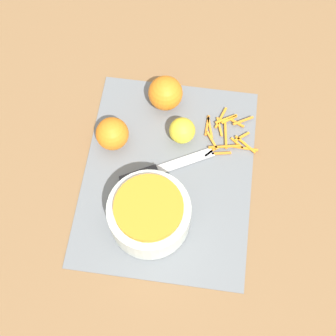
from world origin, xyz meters
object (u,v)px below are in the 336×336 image
Objects in this scene: bowl_speckled at (149,214)px; orange_left at (165,93)px; lemon at (182,131)px; orange_right at (112,134)px; knife at (150,172)px.

bowl_speckled is 2.11× the size of orange_left.
orange_left is 1.35× the size of lemon.
bowl_speckled is at bearing -178.44° from orange_left.
lemon is (0.21, -0.04, -0.02)m from bowl_speckled.
bowl_speckled is 2.85× the size of lemon.
lemon is at bearing -150.00° from orange_left.
orange_right reaches higher than lemon.
knife is 0.19m from orange_left.
orange_left is at bearing 1.56° from bowl_speckled.
orange_right is at bearing 116.53° from knife.
bowl_speckled reaches higher than orange_left.
orange_right is at bearing 32.15° from bowl_speckled.
lemon is (-0.09, -0.05, -0.01)m from orange_left.
bowl_speckled is 0.12m from knife.
knife is 0.12m from lemon.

